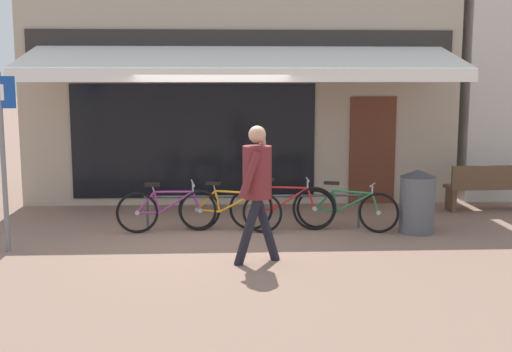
{
  "coord_description": "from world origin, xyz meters",
  "views": [
    {
      "loc": [
        0.19,
        -9.39,
        2.42
      ],
      "look_at": [
        0.64,
        -0.29,
        1.05
      ],
      "focal_mm": 45.0,
      "sensor_mm": 36.0,
      "label": 1
    }
  ],
  "objects_px": {
    "litter_bin": "(417,201)",
    "bicycle_purple": "(168,210)",
    "park_bench": "(490,186)",
    "bicycle_green": "(346,209)",
    "parking_sign": "(2,143)",
    "pedestrian_adult": "(257,179)",
    "bicycle_red": "(282,207)",
    "bicycle_orange": "(229,209)"
  },
  "relations": [
    {
      "from": "litter_bin",
      "to": "bicycle_purple",
      "type": "bearing_deg",
      "value": 176.72
    },
    {
      "from": "park_bench",
      "to": "bicycle_purple",
      "type": "bearing_deg",
      "value": -169.43
    },
    {
      "from": "bicycle_green",
      "to": "parking_sign",
      "type": "xyz_separation_m",
      "value": [
        -5.05,
        -1.04,
        1.19
      ]
    },
    {
      "from": "pedestrian_adult",
      "to": "bicycle_purple",
      "type": "bearing_deg",
      "value": 127.04
    },
    {
      "from": "bicycle_green",
      "to": "parking_sign",
      "type": "height_order",
      "value": "parking_sign"
    },
    {
      "from": "bicycle_purple",
      "to": "bicycle_red",
      "type": "relative_size",
      "value": 0.95
    },
    {
      "from": "parking_sign",
      "to": "bicycle_orange",
      "type": "bearing_deg",
      "value": 19.11
    },
    {
      "from": "bicycle_orange",
      "to": "parking_sign",
      "type": "distance_m",
      "value": 3.55
    },
    {
      "from": "bicycle_red",
      "to": "pedestrian_adult",
      "type": "height_order",
      "value": "pedestrian_adult"
    },
    {
      "from": "pedestrian_adult",
      "to": "parking_sign",
      "type": "bearing_deg",
      "value": 168.85
    },
    {
      "from": "bicycle_orange",
      "to": "pedestrian_adult",
      "type": "xyz_separation_m",
      "value": [
        0.36,
        -1.82,
        0.77
      ]
    },
    {
      "from": "bicycle_purple",
      "to": "litter_bin",
      "type": "relative_size",
      "value": 1.63
    },
    {
      "from": "litter_bin",
      "to": "park_bench",
      "type": "height_order",
      "value": "litter_bin"
    },
    {
      "from": "bicycle_red",
      "to": "bicycle_green",
      "type": "distance_m",
      "value": 1.03
    },
    {
      "from": "bicycle_red",
      "to": "litter_bin",
      "type": "bearing_deg",
      "value": -4.48
    },
    {
      "from": "bicycle_purple",
      "to": "litter_bin",
      "type": "distance_m",
      "value": 3.97
    },
    {
      "from": "bicycle_orange",
      "to": "litter_bin",
      "type": "relative_size",
      "value": 1.67
    },
    {
      "from": "litter_bin",
      "to": "parking_sign",
      "type": "bearing_deg",
      "value": -172.23
    },
    {
      "from": "pedestrian_adult",
      "to": "park_bench",
      "type": "bearing_deg",
      "value": 35.72
    },
    {
      "from": "parking_sign",
      "to": "park_bench",
      "type": "bearing_deg",
      "value": 17.01
    },
    {
      "from": "pedestrian_adult",
      "to": "parking_sign",
      "type": "distance_m",
      "value": 3.61
    },
    {
      "from": "park_bench",
      "to": "bicycle_red",
      "type": "bearing_deg",
      "value": -164.43
    },
    {
      "from": "bicycle_red",
      "to": "park_bench",
      "type": "relative_size",
      "value": 1.07
    },
    {
      "from": "bicycle_green",
      "to": "pedestrian_adult",
      "type": "height_order",
      "value": "pedestrian_adult"
    },
    {
      "from": "bicycle_orange",
      "to": "parking_sign",
      "type": "bearing_deg",
      "value": -145.79
    },
    {
      "from": "bicycle_purple",
      "to": "bicycle_green",
      "type": "xyz_separation_m",
      "value": [
        2.86,
        -0.02,
        -0.01
      ]
    },
    {
      "from": "bicycle_purple",
      "to": "bicycle_green",
      "type": "distance_m",
      "value": 2.86
    },
    {
      "from": "bicycle_red",
      "to": "parking_sign",
      "type": "height_order",
      "value": "parking_sign"
    },
    {
      "from": "bicycle_purple",
      "to": "park_bench",
      "type": "distance_m",
      "value": 5.98
    },
    {
      "from": "bicycle_green",
      "to": "parking_sign",
      "type": "bearing_deg",
      "value": -147.39
    },
    {
      "from": "bicycle_green",
      "to": "park_bench",
      "type": "bearing_deg",
      "value": 46.36
    },
    {
      "from": "litter_bin",
      "to": "pedestrian_adult",
      "type": "bearing_deg",
      "value": -149.3
    },
    {
      "from": "bicycle_orange",
      "to": "bicycle_green",
      "type": "relative_size",
      "value": 1.07
    },
    {
      "from": "parking_sign",
      "to": "park_bench",
      "type": "xyz_separation_m",
      "value": [
        8.01,
        2.45,
        -1.08
      ]
    },
    {
      "from": "pedestrian_adult",
      "to": "park_bench",
      "type": "height_order",
      "value": "pedestrian_adult"
    },
    {
      "from": "bicycle_orange",
      "to": "litter_bin",
      "type": "bearing_deg",
      "value": 10.22
    },
    {
      "from": "pedestrian_adult",
      "to": "litter_bin",
      "type": "relative_size",
      "value": 1.82
    },
    {
      "from": "bicycle_purple",
      "to": "bicycle_orange",
      "type": "xyz_separation_m",
      "value": [
        0.97,
        0.03,
        -0.01
      ]
    },
    {
      "from": "bicycle_green",
      "to": "park_bench",
      "type": "xyz_separation_m",
      "value": [
        2.96,
        1.41,
        0.11
      ]
    },
    {
      "from": "litter_bin",
      "to": "bicycle_orange",
      "type": "bearing_deg",
      "value": 175.12
    },
    {
      "from": "bicycle_purple",
      "to": "bicycle_green",
      "type": "bearing_deg",
      "value": -7.81
    },
    {
      "from": "bicycle_orange",
      "to": "bicycle_green",
      "type": "height_order",
      "value": "bicycle_orange"
    }
  ]
}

